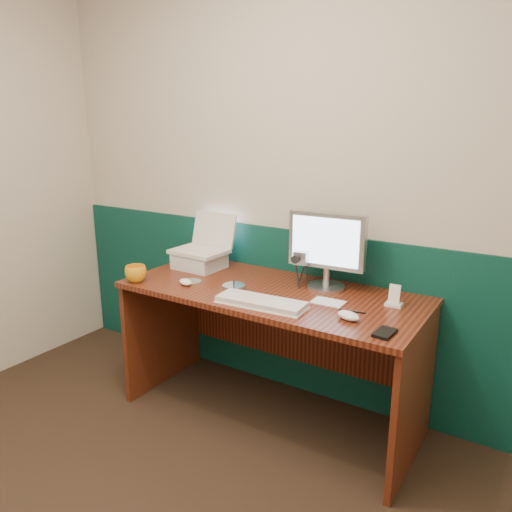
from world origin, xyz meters
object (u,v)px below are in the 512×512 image
Objects in this scene: keyboard at (261,303)px; camcorder at (303,267)px; mug at (136,274)px; monitor at (327,251)px; desk at (271,355)px; laptop at (199,232)px.

camcorder reaches higher than keyboard.
keyboard is at bearing 4.26° from mug.
desk is at bearing -146.28° from monitor.
camcorder is (0.82, 0.42, 0.07)m from mug.
mug is (-0.70, -0.28, 0.42)m from desk.
camcorder is at bearing 26.99° from mug.
camcorder is (0.11, 0.14, 0.49)m from desk.
monitor reaches higher than camcorder.
monitor is 0.93× the size of keyboard.
desk is 3.91× the size of monitor.
camcorder is at bearing -164.65° from monitor.
laptop reaches higher than desk.
monitor is 3.51× the size of mug.
keyboard is (-0.16, -0.40, -0.19)m from monitor.
keyboard is at bearing -103.64° from camcorder.
camcorder reaches higher than mug.
mug is at bearing -160.54° from camcorder.
laptop is at bearing 174.10° from camcorder.
laptop is 0.71× the size of keyboard.
monitor is 1.84× the size of camcorder.
keyboard reaches higher than desk.
laptop is 0.69m from camcorder.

